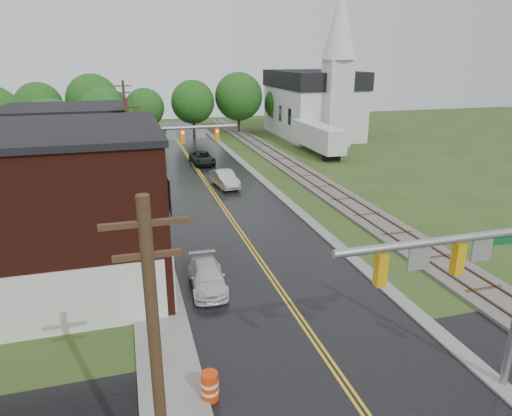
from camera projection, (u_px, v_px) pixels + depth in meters
name	position (u px, v px, depth m)	size (l,w,h in m)	color
main_road	(212.00, 191.00, 40.91)	(10.00, 90.00, 0.02)	black
cross_road	(367.00, 416.00, 15.41)	(60.00, 9.00, 0.02)	black
curb_right	(254.00, 174.00, 46.88)	(0.80, 70.00, 0.12)	gray
sidewalk_left	(144.00, 215.00, 34.73)	(2.40, 50.00, 0.12)	gray
brick_building	(18.00, 213.00, 22.66)	(14.30, 10.30, 8.30)	#41150E
yellow_house	(73.00, 176.00, 33.37)	(8.00, 7.00, 6.40)	tan
darkred_building	(94.00, 162.00, 42.15)	(7.00, 6.00, 4.40)	#3F0F0C
church	(316.00, 97.00, 65.89)	(10.40, 18.40, 20.00)	silver
railroad	(296.00, 170.00, 48.04)	(3.20, 80.00, 0.30)	#59544C
traffic_signal_near	(475.00, 271.00, 14.73)	(7.34, 0.30, 7.20)	gray
traffic_signal_far	(173.00, 144.00, 35.68)	(7.34, 0.43, 7.20)	gray
utility_pole_a	(157.00, 376.00, 10.30)	(1.80, 0.28, 9.00)	#382616
utility_pole_b	(131.00, 164.00, 30.34)	(1.80, 0.28, 9.00)	#382616
utility_pole_c	(126.00, 120.00, 50.38)	(1.80, 0.28, 9.00)	#382616
tree_left_c	(53.00, 131.00, 44.86)	(6.00, 6.00, 7.65)	black
tree_left_e	(107.00, 118.00, 51.54)	(6.40, 6.40, 8.16)	black
suv_dark	(202.00, 158.00, 50.66)	(2.28, 4.95, 1.38)	black
sedan_silver	(225.00, 179.00, 41.98)	(1.59, 4.56, 1.50)	#B5B6BB
pickup_white	(207.00, 277.00, 23.72)	(1.75, 4.31, 1.25)	silver
semi_trailer	(318.00, 136.00, 55.56)	(2.56, 11.20, 3.59)	black
construction_barrel	(210.00, 386.00, 16.01)	(0.61, 0.61, 1.09)	red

